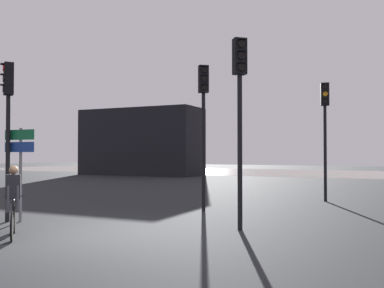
# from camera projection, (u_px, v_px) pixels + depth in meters

# --- Properties ---
(ground_plane) EXTENTS (120.00, 120.00, 0.00)m
(ground_plane) POSITION_uv_depth(u_px,v_px,m) (77.00, 238.00, 9.55)
(ground_plane) COLOR black
(water_strip) EXTENTS (80.00, 16.00, 0.01)m
(water_strip) POSITION_uv_depth(u_px,v_px,m) (318.00, 173.00, 40.83)
(water_strip) COLOR #9E937F
(water_strip) RESTS_ON ground
(distant_building) EXTENTS (10.69, 4.00, 5.77)m
(distant_building) POSITION_uv_depth(u_px,v_px,m) (141.00, 142.00, 37.59)
(distant_building) COLOR black
(distant_building) RESTS_ON ground
(traffic_light_near_right) EXTENTS (0.41, 0.42, 4.76)m
(traffic_light_near_right) POSITION_uv_depth(u_px,v_px,m) (240.00, 97.00, 10.61)
(traffic_light_near_right) COLOR black
(traffic_light_near_right) RESTS_ON ground
(traffic_light_near_left) EXTENTS (0.40, 0.42, 4.42)m
(traffic_light_near_left) POSITION_uv_depth(u_px,v_px,m) (8.00, 111.00, 11.88)
(traffic_light_near_left) COLOR black
(traffic_light_near_left) RESTS_ON ground
(traffic_light_far_right) EXTENTS (0.37, 0.39, 4.68)m
(traffic_light_far_right) POSITION_uv_depth(u_px,v_px,m) (325.00, 119.00, 16.86)
(traffic_light_far_right) COLOR black
(traffic_light_far_right) RESTS_ON ground
(traffic_light_center) EXTENTS (0.40, 0.42, 4.80)m
(traffic_light_center) POSITION_uv_depth(u_px,v_px,m) (203.00, 110.00, 14.07)
(traffic_light_center) COLOR black
(traffic_light_center) RESTS_ON ground
(direction_sign_post) EXTENTS (1.10, 0.12, 2.60)m
(direction_sign_post) POSITION_uv_depth(u_px,v_px,m) (20.00, 157.00, 11.82)
(direction_sign_post) COLOR slate
(direction_sign_post) RESTS_ON ground
(cyclist) EXTENTS (1.23, 1.24, 1.62)m
(cyclist) POSITION_uv_depth(u_px,v_px,m) (13.00, 201.00, 9.61)
(cyclist) COLOR black
(cyclist) RESTS_ON ground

